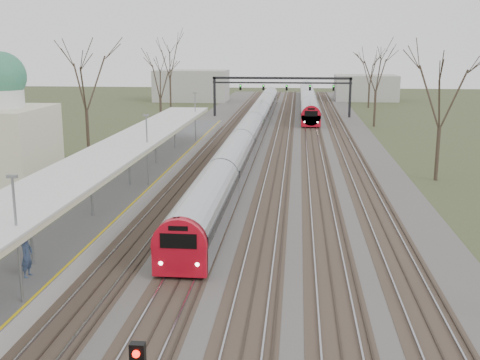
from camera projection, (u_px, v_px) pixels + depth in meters
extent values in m
cube|color=#474442|center=(270.00, 150.00, 62.62)|extent=(24.00, 160.00, 0.10)
cube|color=#4C3828|center=(213.00, 149.00, 63.17)|extent=(2.60, 160.00, 0.06)
cube|color=gray|center=(207.00, 148.00, 63.22)|extent=(0.07, 160.00, 0.12)
cube|color=gray|center=(220.00, 148.00, 63.09)|extent=(0.07, 160.00, 0.12)
cube|color=#4C3828|center=(246.00, 149.00, 62.84)|extent=(2.60, 160.00, 0.06)
cube|color=gray|center=(240.00, 149.00, 62.89)|extent=(0.07, 160.00, 0.12)
cube|color=gray|center=(253.00, 149.00, 62.76)|extent=(0.07, 160.00, 0.12)
cube|color=#4C3828|center=(280.00, 150.00, 62.51)|extent=(2.60, 160.00, 0.06)
cube|color=gray|center=(273.00, 149.00, 62.57)|extent=(0.07, 160.00, 0.12)
cube|color=gray|center=(287.00, 149.00, 62.43)|extent=(0.07, 160.00, 0.12)
cube|color=#4C3828|center=(314.00, 151.00, 62.18)|extent=(2.60, 160.00, 0.06)
cube|color=gray|center=(307.00, 150.00, 62.24)|extent=(0.07, 160.00, 0.12)
cube|color=gray|center=(321.00, 150.00, 62.10)|extent=(0.07, 160.00, 0.12)
cube|color=#4C3828|center=(348.00, 151.00, 61.86)|extent=(2.60, 160.00, 0.06)
cube|color=gray|center=(341.00, 150.00, 61.91)|extent=(0.07, 160.00, 0.12)
cube|color=gray|center=(355.00, 151.00, 61.77)|extent=(0.07, 160.00, 0.12)
cube|color=#9E9B93|center=(143.00, 181.00, 46.37)|extent=(3.50, 69.00, 1.00)
cylinder|color=slate|center=(31.00, 233.00, 27.00)|extent=(0.14, 0.14, 3.00)
cylinder|color=slate|center=(91.00, 191.00, 34.77)|extent=(0.14, 0.14, 3.00)
cylinder|color=slate|center=(129.00, 164.00, 42.54)|extent=(0.14, 0.14, 3.00)
cylinder|color=slate|center=(155.00, 146.00, 50.30)|extent=(0.14, 0.14, 3.00)
cylinder|color=slate|center=(175.00, 132.00, 58.07)|extent=(0.14, 0.14, 3.00)
cube|color=silver|center=(124.00, 145.00, 41.22)|extent=(4.10, 50.00, 0.12)
cube|color=#C2BD96|center=(124.00, 147.00, 41.26)|extent=(4.10, 50.00, 0.25)
cylinder|color=silver|center=(2.00, 92.00, 46.42)|extent=(3.20, 3.20, 2.50)
sphere|color=#2C6F4E|center=(1.00, 76.00, 46.16)|extent=(3.80, 3.80, 3.80)
cube|color=black|center=(215.00, 97.00, 92.04)|extent=(0.35, 0.35, 6.00)
cube|color=black|center=(350.00, 98.00, 90.12)|extent=(0.35, 0.35, 6.00)
cube|color=black|center=(282.00, 78.00, 90.45)|extent=(21.00, 0.35, 0.35)
cube|color=black|center=(282.00, 83.00, 90.60)|extent=(21.00, 0.25, 0.25)
cube|color=black|center=(240.00, 87.00, 91.14)|extent=(0.32, 0.22, 0.85)
sphere|color=#0CFF19|center=(240.00, 86.00, 90.95)|extent=(0.16, 0.16, 0.16)
cube|color=black|center=(263.00, 87.00, 90.82)|extent=(0.32, 0.22, 0.85)
sphere|color=#0CFF19|center=(263.00, 86.00, 90.63)|extent=(0.16, 0.16, 0.16)
cube|color=black|center=(287.00, 88.00, 90.49)|extent=(0.32, 0.22, 0.85)
sphere|color=#0CFF19|center=(287.00, 86.00, 90.30)|extent=(0.16, 0.16, 0.16)
cube|color=black|center=(310.00, 88.00, 90.16)|extent=(0.32, 0.22, 0.85)
sphere|color=#0CFF19|center=(310.00, 86.00, 89.97)|extent=(0.16, 0.16, 0.16)
cube|color=black|center=(334.00, 88.00, 89.83)|extent=(0.32, 0.22, 0.85)
sphere|color=#0CFF19|center=(334.00, 86.00, 89.64)|extent=(0.16, 0.16, 0.16)
cylinder|color=#2D231C|center=(88.00, 135.00, 56.88)|extent=(0.30, 0.30, 4.95)
cylinder|color=#2D231C|center=(437.00, 154.00, 48.19)|extent=(0.30, 0.30, 4.50)
cube|color=#A6A9B0|center=(253.00, 128.00, 71.34)|extent=(2.55, 90.00, 1.60)
cylinder|color=#A6A9B0|center=(253.00, 123.00, 71.20)|extent=(2.60, 89.70, 2.60)
cube|color=black|center=(253.00, 122.00, 71.18)|extent=(2.62, 89.40, 0.55)
cube|color=#B50A1A|center=(180.00, 260.00, 27.75)|extent=(2.55, 0.50, 1.50)
cylinder|color=#B50A1A|center=(180.00, 245.00, 27.64)|extent=(2.60, 0.60, 2.60)
cube|color=black|center=(178.00, 241.00, 27.31)|extent=(1.70, 0.12, 0.70)
sphere|color=white|center=(161.00, 263.00, 27.66)|extent=(0.22, 0.22, 0.22)
sphere|color=white|center=(197.00, 264.00, 27.50)|extent=(0.22, 0.22, 0.22)
cube|color=black|center=(253.00, 136.00, 71.54)|extent=(1.80, 89.00, 0.35)
cube|color=#A6A9B0|center=(308.00, 100.00, 107.66)|extent=(2.55, 60.00, 1.60)
cylinder|color=#A6A9B0|center=(308.00, 97.00, 107.51)|extent=(2.60, 59.70, 2.60)
cube|color=black|center=(308.00, 96.00, 107.49)|extent=(2.62, 59.40, 0.55)
cube|color=#B50A1A|center=(311.00, 121.00, 78.63)|extent=(2.55, 0.50, 1.50)
cylinder|color=#B50A1A|center=(311.00, 116.00, 78.53)|extent=(2.60, 0.60, 2.60)
cube|color=black|center=(311.00, 114.00, 78.20)|extent=(1.70, 0.12, 0.70)
sphere|color=white|center=(304.00, 122.00, 78.54)|extent=(0.22, 0.22, 0.22)
sphere|color=white|center=(318.00, 122.00, 78.38)|extent=(0.22, 0.22, 0.22)
cube|color=black|center=(308.00, 105.00, 107.86)|extent=(1.80, 59.00, 0.35)
imported|color=navy|center=(27.00, 256.00, 25.65)|extent=(0.49, 0.72, 1.90)
sphere|color=#FF0C05|center=(136.00, 354.00, 13.62)|extent=(0.18, 0.18, 0.18)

